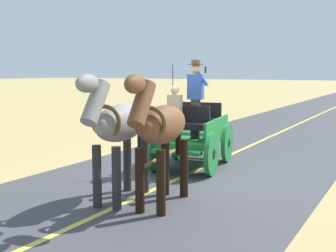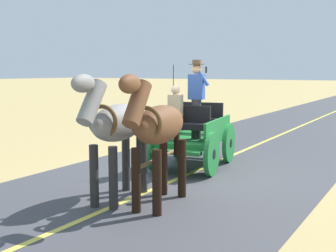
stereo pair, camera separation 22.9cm
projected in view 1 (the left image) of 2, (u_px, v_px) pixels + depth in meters
ground_plane at (193, 172)px, 9.64m from camera, size 200.00×200.00×0.00m
road_surface at (193, 172)px, 9.64m from camera, size 5.80×160.00×0.01m
road_centre_stripe at (193, 172)px, 9.64m from camera, size 0.12×160.00×0.00m
horse_drawn_carriage at (192, 133)px, 10.06m from camera, size 1.79×4.51×2.50m
horse_near_side at (161, 128)px, 7.05m from camera, size 0.78×2.15×2.21m
horse_off_side at (119, 126)px, 7.31m from camera, size 0.77×2.15×2.21m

